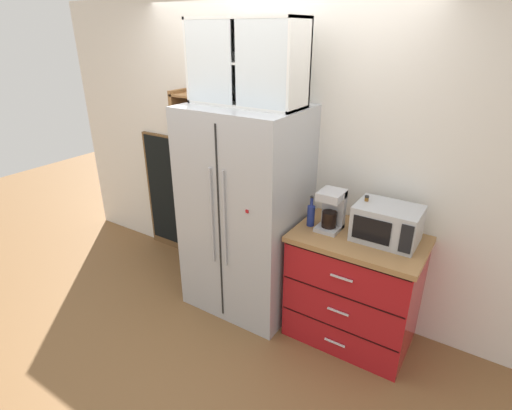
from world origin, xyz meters
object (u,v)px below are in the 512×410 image
(microwave, at_px, (387,224))
(mug_sage, at_px, (362,230))
(coffee_maker, at_px, (332,209))
(bottle_cobalt, at_px, (311,213))
(refrigerator, at_px, (246,212))
(bottle_amber, at_px, (364,217))
(chalkboard_menu, at_px, (169,194))

(microwave, height_order, mug_sage, microwave)
(microwave, bearing_deg, coffee_maker, -174.00)
(mug_sage, xyz_separation_m, bottle_cobalt, (-0.38, -0.06, 0.06))
(refrigerator, distance_m, coffee_maker, 0.75)
(refrigerator, xyz_separation_m, coffee_maker, (0.73, 0.07, 0.18))
(bottle_cobalt, distance_m, bottle_amber, 0.39)
(refrigerator, relative_size, mug_sage, 15.15)
(bottle_cobalt, height_order, bottle_amber, bottle_amber)
(microwave, xyz_separation_m, coffee_maker, (-0.40, -0.04, 0.03))
(microwave, xyz_separation_m, bottle_amber, (-0.17, 0.01, 0.00))
(bottle_cobalt, bearing_deg, chalkboard_menu, 170.47)
(microwave, xyz_separation_m, chalkboard_menu, (-2.37, 0.23, -0.38))
(bottle_cobalt, bearing_deg, refrigerator, -176.99)
(bottle_amber, bearing_deg, microwave, -3.57)
(refrigerator, height_order, mug_sage, refrigerator)
(microwave, relative_size, bottle_amber, 1.47)
(bottle_cobalt, bearing_deg, coffee_maker, 14.28)
(refrigerator, bearing_deg, mug_sage, 5.26)
(refrigerator, height_order, chalkboard_menu, refrigerator)
(coffee_maker, xyz_separation_m, chalkboard_menu, (-1.97, 0.27, -0.40))
(microwave, height_order, bottle_cobalt, microwave)
(coffee_maker, bearing_deg, refrigerator, -174.64)
(refrigerator, relative_size, bottle_amber, 5.85)
(mug_sage, height_order, bottle_amber, bottle_amber)
(coffee_maker, relative_size, mug_sage, 2.67)
(mug_sage, height_order, bottle_cobalt, bottle_cobalt)
(refrigerator, relative_size, coffee_maker, 5.67)
(bottle_cobalt, bearing_deg, microwave, 8.28)
(refrigerator, bearing_deg, coffee_maker, 5.36)
(refrigerator, distance_m, bottle_amber, 0.98)
(bottle_amber, bearing_deg, bottle_cobalt, -166.70)
(microwave, height_order, bottle_amber, bottle_amber)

